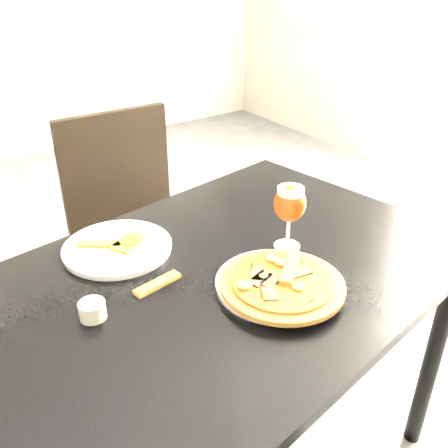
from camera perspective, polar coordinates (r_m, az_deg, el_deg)
dining_table at (r=1.23m, az=-0.22°, el=-8.83°), size 1.31×0.98×0.75m
chair_far at (r=1.84m, az=-10.08°, el=-0.91°), size 0.44×0.44×0.92m
plate_main at (r=1.13m, az=5.99°, el=-6.84°), size 0.35×0.35×0.01m
pizza at (r=1.10m, az=6.69°, el=-6.67°), size 0.27×0.27×0.03m
plate_second at (r=1.28m, az=-12.07°, el=-2.69°), size 0.28×0.28×0.01m
crust_scraps at (r=1.27m, az=-11.82°, el=-2.10°), size 0.17×0.13×0.01m
loose_crust at (r=1.13m, az=-7.61°, el=-6.78°), size 0.12×0.05×0.01m
sauce_cup at (r=1.06m, az=-14.81°, el=-9.43°), size 0.06×0.06×0.04m
beer_glass at (r=1.22m, az=7.53°, el=2.27°), size 0.08×0.08×0.17m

